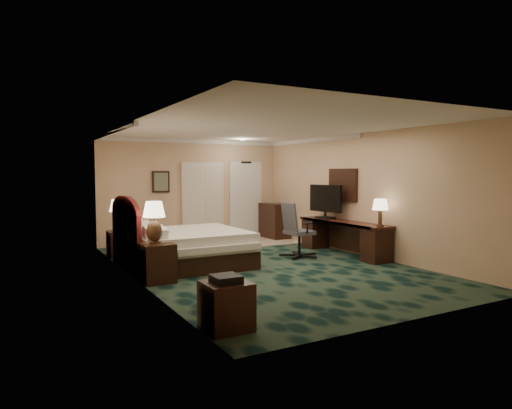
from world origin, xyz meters
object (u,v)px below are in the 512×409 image
lamp_near (154,222)px  tv (325,202)px  lamp_far (118,215)px  minibar (274,221)px  bed (187,248)px  desk (343,238)px  side_table (226,306)px  nightstand_near (157,262)px  bed_bench (231,247)px  desk_chair (299,230)px  nightstand_far (119,244)px

lamp_near → tv: tv is taller
lamp_far → minibar: lamp_far is taller
bed → desk: (3.51, -0.50, 0.03)m
bed → side_table: 3.80m
nightstand_near → desk: 4.45m
lamp_far → bed_bench: 2.56m
nightstand_near → tv: tv is taller
bed → side_table: (-0.90, -3.69, -0.06)m
bed_bench → lamp_near: bearing=-132.6°
lamp_far → desk_chair: lamp_far is taller
lamp_near → bed_bench: 2.48m
lamp_near → side_table: size_ratio=1.24×
nightstand_far → desk: desk is taller
nightstand_far → side_table: (0.05, -5.39, 0.01)m
bed → tv: 3.59m
lamp_far → minibar: (4.45, 0.76, -0.42)m
nightstand_near → minibar: (4.41, 3.44, 0.16)m
minibar → nightstand_near: bearing=-142.0°
bed → bed_bench: bearing=14.3°
desk → desk_chair: (-1.06, 0.18, 0.22)m
nightstand_near → bed_bench: (2.00, 1.27, -0.08)m
tv → minibar: 2.40m
lamp_near → lamp_far: (-0.02, 2.64, -0.10)m
lamp_far → tv: size_ratio=0.68×
lamp_near → minibar: bearing=37.5°
bed_bench → bed: bearing=-149.6°
nightstand_far → lamp_near: 2.75m
bed → desk_chair: (2.44, -0.32, 0.25)m
nightstand_near → tv: size_ratio=0.64×
side_table → desk: desk is taller
desk → nightstand_near: bearing=-173.6°
side_table → nightstand_far: bearing=90.5°
lamp_near → tv: bearing=13.9°
nightstand_far → desk: size_ratio=0.21×
lamp_near → side_table: bearing=-89.3°
bed → minibar: (3.50, 2.45, 0.14)m
lamp_far → bed_bench: (2.03, -1.41, -0.66)m
nightstand_far → minibar: bearing=9.5°
bed → bed_bench: 1.12m
bed → minibar: 4.28m
lamp_near → bed_bench: size_ratio=0.49×
desk_chair → nightstand_near: bearing=-170.0°
bed_bench → desk: bearing=-1.6°
nightstand_far → tv: bearing=-19.3°
lamp_far → side_table: bearing=-89.5°
bed → lamp_near: size_ratio=3.11×
side_table → minibar: bearing=54.3°
lamp_far → minibar: size_ratio=0.72×
nightstand_near → bed_bench: bearing=32.5°
nightstand_near → desk: bearing=6.4°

